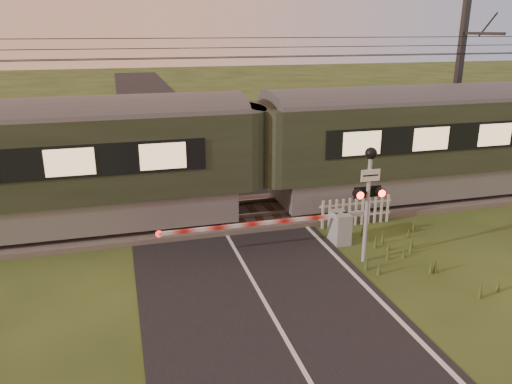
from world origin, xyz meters
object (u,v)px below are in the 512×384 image
object	(u,v)px
picket_fence	(356,211)
crossing_signal	(369,185)
boom_gate	(330,227)
catenary_mast	(458,87)
train	(255,152)

from	to	relation	value
picket_fence	crossing_signal	bearing A→B (deg)	-111.49
boom_gate	picket_fence	world-z (taller)	boom_gate
boom_gate	crossing_signal	xyz separation A→B (m)	(0.44, -1.45, 1.76)
crossing_signal	catenary_mast	xyz separation A→B (m)	(7.61, 6.74, 1.70)
crossing_signal	picket_fence	distance (m)	3.34
boom_gate	catenary_mast	bearing A→B (deg)	33.35
picket_fence	catenary_mast	bearing A→B (deg)	32.10
train	picket_fence	world-z (taller)	train
train	crossing_signal	world-z (taller)	train
boom_gate	picket_fence	bearing A→B (deg)	38.55
crossing_signal	picket_fence	world-z (taller)	crossing_signal
picket_fence	catenary_mast	world-z (taller)	catenary_mast
train	catenary_mast	size ratio (longest dim) A/B	5.65
train	crossing_signal	distance (m)	4.93
train	catenary_mast	xyz separation A→B (m)	(9.60, 2.23, 1.69)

